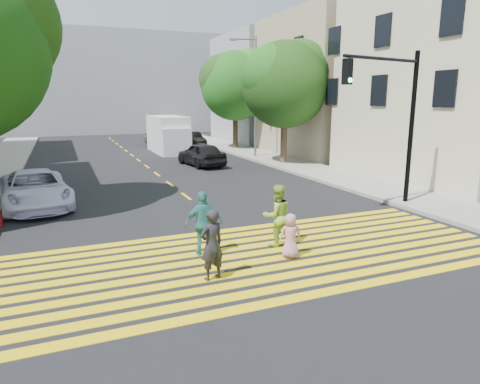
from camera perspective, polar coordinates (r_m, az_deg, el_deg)
ground at (r=10.47m, az=6.45°, el=-10.77°), size 120.00×120.00×0.00m
sidewalk_right at (r=27.18m, az=6.83°, el=3.71°), size 3.00×60.00×0.15m
crosswalk at (r=11.52m, az=3.34°, el=-8.49°), size 13.40×5.30×0.01m
lane_line at (r=31.52m, az=-13.82°, el=4.49°), size 0.12×34.40×0.01m
building_right_cream at (r=25.68m, az=28.43°, el=12.89°), size 10.00×10.00×10.00m
building_right_tan at (r=33.78m, az=13.53°, el=13.51°), size 10.00×10.00×10.00m
building_right_grey at (r=43.18m, az=4.71°, el=13.46°), size 10.00×10.00×10.00m
backdrop_block at (r=56.62m, az=-18.35°, el=13.62°), size 30.00×8.00×12.00m
tree_right_near at (r=27.25m, az=6.15°, el=14.61°), size 6.20×5.76×7.72m
tree_right_far at (r=35.45m, az=-0.52°, el=14.43°), size 7.53×7.33×8.01m
pedestrian_man at (r=9.84m, az=-3.79°, el=-7.01°), size 0.70×0.56×1.68m
pedestrian_woman at (r=12.09m, az=4.95°, el=-3.14°), size 0.87×0.69×1.77m
pedestrian_child at (r=11.28m, az=6.73°, el=-5.83°), size 0.66×0.53×1.19m
pedestrian_extra at (r=11.38m, az=-4.87°, el=-4.19°), size 1.05×0.50×1.74m
white_sedan at (r=18.17m, az=-25.64°, el=0.34°), size 2.93×5.33×1.41m
dark_car_near at (r=26.83m, az=-5.20°, el=5.05°), size 2.27×4.49×1.46m
silver_car at (r=40.94m, az=-11.20°, el=7.25°), size 2.26×4.68×1.32m
dark_car_parked at (r=37.14m, az=-6.41°, el=6.93°), size 1.50×4.08×1.34m
white_van at (r=33.91m, az=-9.48°, el=7.45°), size 2.24×5.92×2.79m
traffic_signal at (r=16.76m, az=19.99°, el=10.49°), size 3.92×1.07×5.83m
street_lamp at (r=30.12m, az=1.77°, el=13.44°), size 1.83×0.61×8.18m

